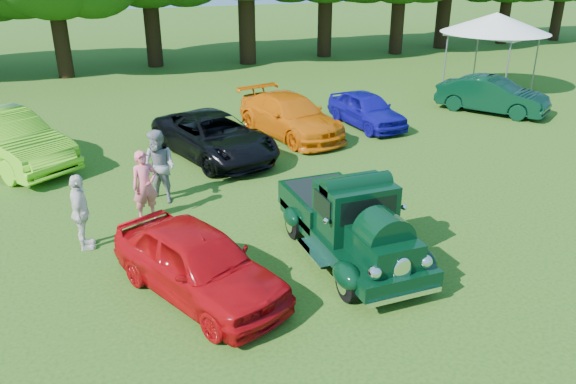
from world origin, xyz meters
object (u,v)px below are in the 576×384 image
object	(u,v)px
back_car_lime	(5,140)
back_car_orange	(290,116)
back_car_blue	(367,109)
hero_pickup	(350,223)
back_car_green	(492,95)
red_convertible	(198,262)
back_car_black	(214,136)
spectator_white	(81,212)
canopy_tent	(496,23)
spectator_pink	(145,186)
spectator_grey	(159,167)

from	to	relation	value
back_car_lime	back_car_orange	xyz separation A→B (m)	(9.30, -0.11, -0.14)
back_car_blue	hero_pickup	bearing A→B (deg)	-125.61
back_car_orange	hero_pickup	bearing A→B (deg)	-114.96
back_car_lime	back_car_green	bearing A→B (deg)	-33.80
red_convertible	back_car_green	bearing A→B (deg)	7.62
red_convertible	back_car_black	world-z (taller)	back_car_black
back_car_lime	back_car_orange	distance (m)	9.30
back_car_black	spectator_white	distance (m)	6.48
hero_pickup	red_convertible	distance (m)	3.41
spectator_white	back_car_orange	bearing A→B (deg)	-45.20
back_car_green	spectator_white	xyz separation A→B (m)	(-16.25, -6.05, 0.16)
back_car_lime	back_car_orange	size ratio (longest dim) A/B	1.05
hero_pickup	back_car_green	world-z (taller)	hero_pickup
back_car_orange	spectator_white	xyz separation A→B (m)	(-7.38, -6.18, 0.16)
hero_pickup	spectator_white	distance (m)	5.91
back_car_black	back_car_orange	distance (m)	3.38
hero_pickup	red_convertible	bearing A→B (deg)	-174.71
back_car_blue	canopy_tent	bearing A→B (deg)	14.50
back_car_black	back_car_blue	distance (m)	6.38
canopy_tent	back_car_black	bearing A→B (deg)	-163.78
spectator_pink	back_car_black	bearing A→B (deg)	43.12
back_car_blue	back_car_green	size ratio (longest dim) A/B	0.87
canopy_tent	hero_pickup	bearing A→B (deg)	-138.82
red_convertible	spectator_pink	distance (m)	3.80
back_car_orange	canopy_tent	distance (m)	11.70
back_car_lime	canopy_tent	distance (m)	20.70
red_convertible	back_car_blue	distance (m)	12.36
spectator_white	back_car_blue	bearing A→B (deg)	-54.56
red_convertible	back_car_green	xyz separation A→B (m)	(14.26, 8.80, 0.02)
spectator_white	spectator_grey	bearing A→B (deg)	-41.55
hero_pickup	back_car_orange	xyz separation A→B (m)	(2.00, 8.61, -0.06)
spectator_grey	spectator_white	bearing A→B (deg)	-90.12
back_car_lime	spectator_white	world-z (taller)	spectator_white
back_car_black	back_car_green	bearing A→B (deg)	-10.79
spectator_pink	canopy_tent	bearing A→B (deg)	13.54
hero_pickup	back_car_orange	bearing A→B (deg)	76.92
spectator_pink	spectator_grey	distance (m)	1.06
red_convertible	back_car_blue	bearing A→B (deg)	22.36
red_convertible	spectator_pink	xyz separation A→B (m)	(-0.45, 3.77, 0.19)
back_car_green	spectator_grey	xyz separation A→B (m)	(-14.20, -4.11, 0.26)
spectator_grey	canopy_tent	world-z (taller)	canopy_tent
back_car_blue	spectator_grey	xyz separation A→B (m)	(-8.46, -4.26, 0.33)
red_convertible	back_car_orange	distance (m)	10.43
hero_pickup	red_convertible	size ratio (longest dim) A/B	1.11
hero_pickup	spectator_white	xyz separation A→B (m)	(-5.38, 2.44, 0.11)
spectator_pink	canopy_tent	xyz separation A→B (m)	(16.93, 8.00, 2.26)
back_car_blue	spectator_grey	distance (m)	9.48
back_car_orange	canopy_tent	bearing A→B (deg)	2.47
back_car_blue	back_car_black	bearing A→B (deg)	-173.00
back_car_blue	spectator_grey	bearing A→B (deg)	-158.24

